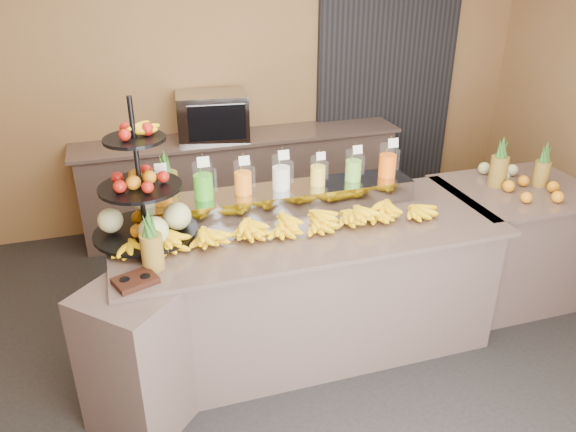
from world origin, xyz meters
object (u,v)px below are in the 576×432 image
banana_heap (281,221)px  condiment_caddy (135,281)px  fruit_stand (150,204)px  pitcher_tray (281,199)px  right_fruit_pile (525,181)px  oven_warmer (212,116)px

banana_heap → condiment_caddy: bearing=-160.1°
fruit_stand → banana_heap: bearing=-7.0°
pitcher_tray → condiment_caddy: pitcher_tray is taller
condiment_caddy → right_fruit_pile: (2.81, 0.43, 0.06)m
pitcher_tray → oven_warmer: bearing=95.3°
fruit_stand → condiment_caddy: (-0.14, -0.50, -0.21)m
right_fruit_pile → banana_heap: bearing=-177.1°
condiment_caddy → oven_warmer: bearing=69.8°
condiment_caddy → right_fruit_pile: size_ratio=0.50×
oven_warmer → fruit_stand: bearing=-104.8°
pitcher_tray → fruit_stand: 0.90m
fruit_stand → right_fruit_pile: fruit_stand is taller
fruit_stand → oven_warmer: (0.72, 1.83, -0.01)m
right_fruit_pile → oven_warmer: (-1.95, 1.89, 0.14)m
pitcher_tray → fruit_stand: fruit_stand is taller
pitcher_tray → condiment_caddy: 1.21m
condiment_caddy → oven_warmer: size_ratio=0.34×
pitcher_tray → banana_heap: 0.33m
pitcher_tray → right_fruit_pile: 1.81m
banana_heap → fruit_stand: bearing=168.1°
right_fruit_pile → oven_warmer: bearing=135.8°
fruit_stand → right_fruit_pile: 2.67m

